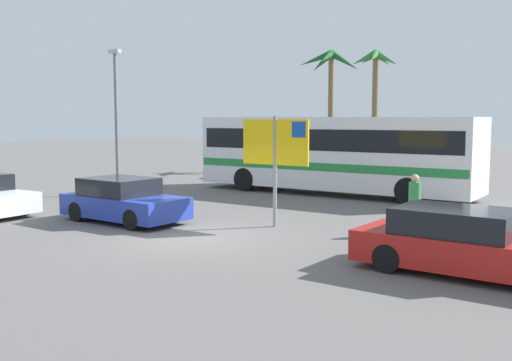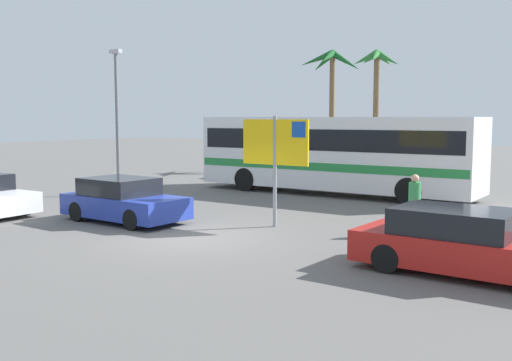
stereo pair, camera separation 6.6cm
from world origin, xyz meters
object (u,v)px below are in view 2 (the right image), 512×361
(car_red, at_px, (464,243))
(pedestrian_by_bus, at_px, (414,200))
(ferry_sign, at_px, (276,147))
(bus_front_coach, at_px, (334,151))
(car_blue, at_px, (123,201))

(car_red, bearing_deg, pedestrian_by_bus, 125.27)
(ferry_sign, xyz_separation_m, pedestrian_by_bus, (3.71, 1.06, -1.36))
(bus_front_coach, height_order, car_red, bus_front_coach)
(pedestrian_by_bus, bearing_deg, bus_front_coach, 122.62)
(bus_front_coach, xyz_separation_m, car_blue, (-2.27, -9.49, -1.15))
(bus_front_coach, distance_m, ferry_sign, 7.91)
(ferry_sign, bearing_deg, bus_front_coach, 105.44)
(ferry_sign, relative_size, pedestrian_by_bus, 1.95)
(car_blue, distance_m, pedestrian_by_bus, 8.55)
(pedestrian_by_bus, bearing_deg, ferry_sign, -172.65)
(ferry_sign, height_order, car_blue, ferry_sign)
(ferry_sign, xyz_separation_m, car_blue, (-4.31, -1.87, -1.69))
(car_red, xyz_separation_m, pedestrian_by_bus, (-2.23, 3.36, 0.33))
(car_blue, bearing_deg, car_red, -0.38)
(pedestrian_by_bus, bearing_deg, car_blue, -168.55)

